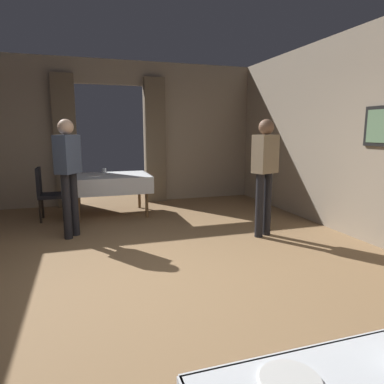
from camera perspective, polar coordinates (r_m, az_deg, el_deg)
name	(u,v)px	position (r m, az deg, el deg)	size (l,w,h in m)	color
ground	(151,279)	(3.83, -6.74, -14.04)	(10.08, 10.08, 0.00)	olive
wall_back	(111,132)	(7.64, -13.15, 9.56)	(6.40, 0.27, 3.00)	gray
dining_table_mid	(110,180)	(6.59, -13.29, 1.96)	(1.42, 1.06, 0.75)	brown
chair_mid_left	(47,191)	(6.54, -22.79, 0.11)	(0.44, 0.44, 0.93)	black
plate_near_a	(291,381)	(1.33, 15.92, -27.72)	(0.20, 0.20, 0.01)	white
plate_mid_a	(94,176)	(6.50, -15.90, 2.61)	(0.24, 0.24, 0.01)	white
glass_mid_b	(104,171)	(6.89, -14.24, 3.43)	(0.07, 0.07, 0.09)	silver
person_waiter_by_doorway	(265,168)	(5.16, 11.90, 3.91)	(0.42, 0.34, 1.72)	black
person_diner_standing_aside	(68,168)	(5.30, -19.71, 3.69)	(0.38, 0.42, 1.72)	black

